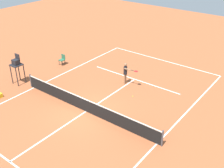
{
  "coord_description": "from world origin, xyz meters",
  "views": [
    {
      "loc": [
        -10.81,
        11.27,
        10.42
      ],
      "look_at": [
        0.06,
        -2.92,
        0.8
      ],
      "focal_mm": 44.91,
      "sensor_mm": 36.0,
      "label": 1
    }
  ],
  "objects": [
    {
      "name": "umpire_chair",
      "position": [
        6.88,
        0.2,
        1.61
      ],
      "size": [
        0.8,
        0.8,
        2.41
      ],
      "color": "#232328",
      "rests_on": "ground"
    },
    {
      "name": "player_serving",
      "position": [
        0.16,
        -4.81,
        1.04
      ],
      "size": [
        1.32,
        0.46,
        1.75
      ],
      "rotation": [
        0.0,
        0.0,
        1.7
      ],
      "color": "#9E704C",
      "rests_on": "ground"
    },
    {
      "name": "tennis_ball",
      "position": [
        -1.42,
        -3.47,
        0.03
      ],
      "size": [
        0.07,
        0.07,
        0.07
      ],
      "primitive_type": "sphere",
      "color": "#CCE033",
      "rests_on": "ground"
    },
    {
      "name": "court_lines",
      "position": [
        0.0,
        0.0,
        0.0
      ],
      "size": [
        10.81,
        21.49,
        0.01
      ],
      "color": "white",
      "rests_on": "ground"
    },
    {
      "name": "courtside_chair_mid",
      "position": [
        6.75,
        -4.35,
        0.53
      ],
      "size": [
        0.44,
        0.46,
        0.95
      ],
      "color": "#262626",
      "rests_on": "ground"
    },
    {
      "name": "ground_plane",
      "position": [
        0.0,
        0.0,
        0.0
      ],
      "size": [
        60.0,
        60.0,
        0.0
      ],
      "primitive_type": "plane",
      "color": "#AD5933"
    },
    {
      "name": "tennis_net",
      "position": [
        0.0,
        0.0,
        0.5
      ],
      "size": [
        11.41,
        0.1,
        1.07
      ],
      "color": "#4C4C51",
      "rests_on": "ground"
    }
  ]
}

